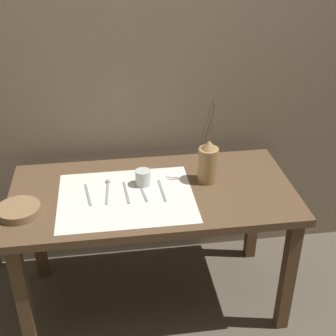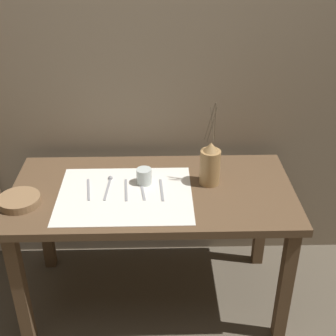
% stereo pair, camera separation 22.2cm
% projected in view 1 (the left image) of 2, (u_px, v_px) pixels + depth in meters
% --- Properties ---
extents(ground_plane, '(12.00, 12.00, 0.00)m').
position_uv_depth(ground_plane, '(155.00, 297.00, 2.63)').
color(ground_plane, brown).
extents(stone_wall_back, '(7.00, 0.06, 2.40)m').
position_uv_depth(stone_wall_back, '(141.00, 65.00, 2.42)').
color(stone_wall_back, gray).
rests_on(stone_wall_back, ground_plane).
extents(wooden_table, '(1.38, 0.69, 0.71)m').
position_uv_depth(wooden_table, '(153.00, 206.00, 2.32)').
color(wooden_table, brown).
rests_on(wooden_table, ground_plane).
extents(linen_cloth, '(0.64, 0.51, 0.00)m').
position_uv_depth(linen_cloth, '(126.00, 197.00, 2.22)').
color(linen_cloth, white).
rests_on(linen_cloth, wooden_table).
extents(pitcher_with_flowers, '(0.10, 0.10, 0.43)m').
position_uv_depth(pitcher_with_flowers, '(208.00, 162.00, 2.30)').
color(pitcher_with_flowers, '#A87F4C').
rests_on(pitcher_with_flowers, wooden_table).
extents(wooden_bowl, '(0.19, 0.19, 0.04)m').
position_uv_depth(wooden_bowl, '(19.00, 210.00, 2.10)').
color(wooden_bowl, '#8E6B47').
rests_on(wooden_bowl, wooden_table).
extents(glass_tumbler_near, '(0.08, 0.08, 0.08)m').
position_uv_depth(glass_tumbler_near, '(143.00, 178.00, 2.30)').
color(glass_tumbler_near, silver).
rests_on(glass_tumbler_near, wooden_table).
extents(fork_inner, '(0.04, 0.19, 0.00)m').
position_uv_depth(fork_inner, '(88.00, 194.00, 2.24)').
color(fork_inner, '#939399').
rests_on(fork_inner, wooden_table).
extents(spoon_outer, '(0.03, 0.21, 0.02)m').
position_uv_depth(spoon_outer, '(108.00, 186.00, 2.30)').
color(spoon_outer, '#939399').
rests_on(spoon_outer, wooden_table).
extents(knife_center, '(0.02, 0.20, 0.00)m').
position_uv_depth(knife_center, '(126.00, 192.00, 2.25)').
color(knife_center, '#939399').
rests_on(knife_center, wooden_table).
extents(spoon_inner, '(0.04, 0.21, 0.02)m').
position_uv_depth(spoon_inner, '(140.00, 185.00, 2.31)').
color(spoon_inner, '#939399').
rests_on(spoon_inner, wooden_table).
extents(fork_outer, '(0.02, 0.20, 0.00)m').
position_uv_depth(fork_outer, '(162.00, 190.00, 2.27)').
color(fork_outer, '#939399').
rests_on(fork_outer, wooden_table).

